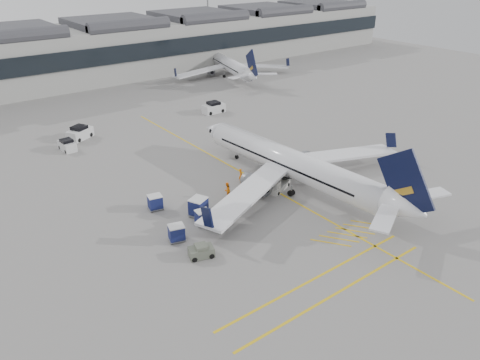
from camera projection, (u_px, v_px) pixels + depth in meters
ground at (231, 235)px, 47.06m from camera, size 220.00×220.00×0.00m
terminal at (23, 58)px, 95.78m from camera, size 200.00×20.45×12.40m
apron_markings at (248, 176)px, 59.65m from camera, size 0.25×60.00×0.01m
airliner_main at (295, 165)px, 55.97m from camera, size 32.02×35.07×9.32m
airliner_far at (230, 65)px, 106.88m from camera, size 27.02×29.90×8.12m
belt_loader at (278, 185)px, 55.94m from camera, size 4.65×2.89×1.85m
baggage_cart_a at (203, 217)px, 48.69m from camera, size 1.65×1.41×1.60m
baggage_cart_b at (198, 206)px, 50.24m from camera, size 2.41×2.25×2.03m
baggage_cart_c at (155, 202)px, 51.51m from camera, size 1.83×1.61×1.68m
baggage_cart_d at (177, 233)px, 45.87m from camera, size 1.91×1.72×1.70m
ramp_agent_a at (241, 176)px, 57.47m from camera, size 0.73×0.82×1.88m
ramp_agent_b at (227, 190)px, 54.03m from camera, size 1.10×0.98×1.87m
pushback_tug at (201, 251)px, 43.58m from camera, size 2.60×1.99×1.29m
safety_cone_nose at (219, 142)px, 69.72m from camera, size 0.35×0.35×0.48m
safety_cone_engine at (317, 176)px, 59.09m from camera, size 0.35×0.35×0.49m
service_van_left at (80, 133)px, 71.10m from camera, size 4.40×3.58×2.02m
service_van_mid at (67, 145)px, 67.04m from camera, size 1.84×3.32×1.65m
service_van_right at (214, 108)px, 82.64m from camera, size 3.90×1.98×2.00m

